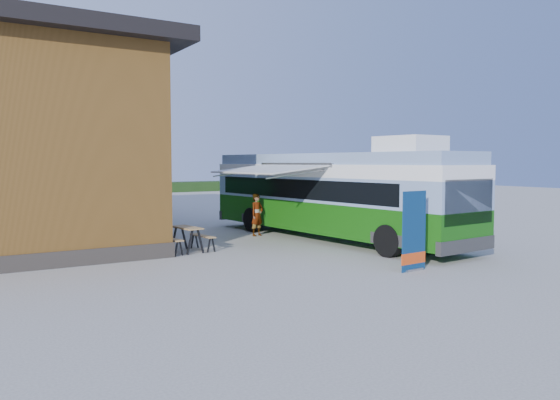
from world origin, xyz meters
TOP-DOWN VIEW (x-y plane):
  - ground at (0.00, 0.00)m, footprint 100.00×100.00m
  - barn at (-10.50, 10.00)m, footprint 9.60×21.20m
  - hedge at (8.00, 38.00)m, footprint 40.00×3.00m
  - bus at (0.48, 0.67)m, footprint 3.85×13.29m
  - awning at (-2.01, 1.13)m, footprint 3.12×4.62m
  - banner at (-1.38, -5.79)m, footprint 1.01×0.24m
  - picnic_table at (-5.70, 0.76)m, footprint 1.71×1.56m
  - person_a at (-1.57, 3.15)m, footprint 0.76×0.61m
  - person_b at (-5.70, 3.99)m, footprint 0.91×0.98m
  - slurry_tanker at (-5.70, 11.50)m, footprint 3.39×5.59m

SIDE VIEW (x-z plane):
  - ground at x=0.00m, z-range 0.00..0.00m
  - hedge at x=8.00m, z-range 0.00..1.00m
  - picnic_table at x=-5.70m, z-range 0.22..1.10m
  - person_b at x=-5.70m, z-range 0.00..1.61m
  - person_a at x=-1.57m, z-range 0.00..1.80m
  - banner at x=-1.38m, z-range -0.21..2.10m
  - slurry_tanker at x=-5.70m, z-range 0.17..2.39m
  - bus at x=0.48m, z-range -0.09..3.94m
  - awning at x=-2.01m, z-range 2.67..3.20m
  - barn at x=-10.50m, z-range -0.16..7.34m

